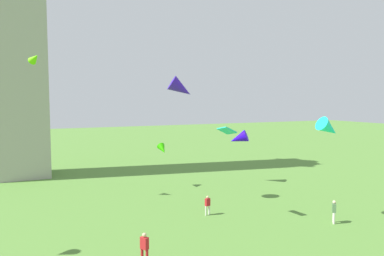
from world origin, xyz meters
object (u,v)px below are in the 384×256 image
object	(u,v)px
kite_flying_1	(329,129)
kite_flying_6	(163,149)
kite_flying_3	(238,138)
kite_flying_5	(227,131)
person_1	(334,210)
person_2	(208,204)
kite_flying_4	(35,58)
person_3	(144,246)
kite_flying_2	(181,89)

from	to	relation	value
kite_flying_1	kite_flying_6	distance (m)	16.84
kite_flying_1	kite_flying_3	world-z (taller)	kite_flying_1
kite_flying_1	kite_flying_5	distance (m)	7.73
person_1	person_2	world-z (taller)	person_1
kite_flying_3	kite_flying_5	size ratio (longest dim) A/B	1.66
kite_flying_3	kite_flying_4	bearing A→B (deg)	-51.70
person_2	kite_flying_5	xyz separation A→B (m)	(0.78, -1.60, 5.99)
person_3	kite_flying_3	xyz separation A→B (m)	(15.35, 14.62, 3.96)
kite_flying_1	kite_flying_5	size ratio (longest dim) A/B	1.32
person_1	kite_flying_2	world-z (taller)	kite_flying_2
person_2	kite_flying_6	bearing A→B (deg)	-102.91
kite_flying_2	kite_flying_6	size ratio (longest dim) A/B	1.84
kite_flying_1	person_2	bearing A→B (deg)	62.06
kite_flying_1	kite_flying_6	xyz separation A→B (m)	(-8.06, 14.49, -2.93)
person_2	kite_flying_5	size ratio (longest dim) A/B	1.00
person_3	kite_flying_5	size ratio (longest dim) A/B	1.14
person_1	kite_flying_3	world-z (taller)	kite_flying_3
person_3	kite_flying_3	world-z (taller)	kite_flying_3
person_2	kite_flying_6	world-z (taller)	kite_flying_6
person_1	kite_flying_6	xyz separation A→B (m)	(-7.89, 15.40, 3.12)
kite_flying_1	kite_flying_4	size ratio (longest dim) A/B	1.45
kite_flying_1	kite_flying_5	world-z (taller)	kite_flying_1
person_3	kite_flying_4	distance (m)	19.93
person_2	kite_flying_2	size ratio (longest dim) A/B	0.58
kite_flying_4	kite_flying_5	distance (m)	17.80
kite_flying_6	person_2	bearing A→B (deg)	-92.48
person_3	kite_flying_1	bearing A→B (deg)	68.08
person_3	kite_flying_1	size ratio (longest dim) A/B	0.86
kite_flying_2	kite_flying_4	size ratio (longest dim) A/B	1.88
person_2	kite_flying_5	bearing A→B (deg)	101.58
person_1	kite_flying_1	xyz separation A→B (m)	(0.17, 0.90, 6.05)
person_1	kite_flying_5	world-z (taller)	kite_flying_5
person_3	kite_flying_4	world-z (taller)	kite_flying_4
kite_flying_1	kite_flying_5	bearing A→B (deg)	69.22
person_1	kite_flying_5	distance (m)	9.94
person_3	kite_flying_2	size ratio (longest dim) A/B	0.66
person_3	kite_flying_4	xyz separation A→B (m)	(-4.97, 15.28, 11.79)
kite_flying_4	kite_flying_5	size ratio (longest dim) A/B	0.91
person_2	person_3	bearing A→B (deg)	26.33
kite_flying_3	person_1	bearing A→B (deg)	37.90
person_3	kite_flying_2	xyz separation A→B (m)	(6.49, 9.98, 9.17)
person_3	kite_flying_5	xyz separation A→B (m)	(7.91, 4.51, 5.87)
kite_flying_2	kite_flying_5	distance (m)	6.55
kite_flying_4	kite_flying_5	world-z (taller)	kite_flying_4
kite_flying_3	kite_flying_6	bearing A→B (deg)	-58.02
person_1	kite_flying_2	distance (m)	15.64
person_3	kite_flying_1	world-z (taller)	kite_flying_1
kite_flying_2	kite_flying_6	world-z (taller)	kite_flying_2
kite_flying_5	kite_flying_6	distance (m)	11.70
person_2	person_3	size ratio (longest dim) A/B	0.88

